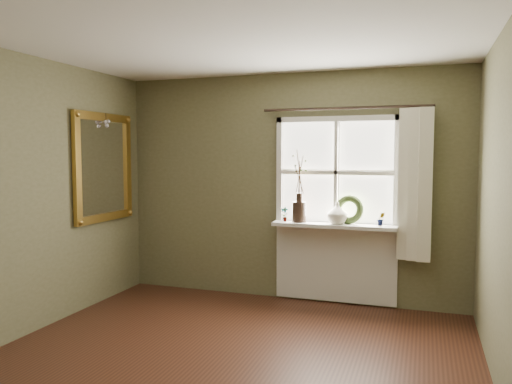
{
  "coord_description": "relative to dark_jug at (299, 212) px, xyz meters",
  "views": [
    {
      "loc": [
        1.49,
        -3.3,
        1.69
      ],
      "look_at": [
        -0.16,
        1.55,
        1.29
      ],
      "focal_mm": 35.0,
      "sensor_mm": 36.0,
      "label": 1
    }
  ],
  "objects": [
    {
      "name": "cream_vase",
      "position": [
        0.43,
        0.0,
        0.0
      ],
      "size": [
        0.25,
        0.25,
        0.24
      ],
      "primitive_type": "imported",
      "rotation": [
        0.0,
        0.0,
        -0.13
      ],
      "color": "beige",
      "rests_on": "window_sill"
    },
    {
      "name": "window_sill",
      "position": [
        0.39,
        0.0,
        -0.13
      ],
      "size": [
        1.36,
        0.26,
        0.04
      ],
      "primitive_type": "cube",
      "color": "silver",
      "rests_on": "wall_back"
    },
    {
      "name": "curtain",
      "position": [
        1.23,
        0.01,
        0.33
      ],
      "size": [
        0.36,
        0.12,
        1.59
      ],
      "primitive_type": "cube",
      "color": "beige",
      "rests_on": "wall_back"
    },
    {
      "name": "wall_back",
      "position": [
        -0.16,
        0.18,
        0.27
      ],
      "size": [
        4.0,
        0.1,
        2.6
      ],
      "primitive_type": "cube",
      "color": "brown",
      "rests_on": "ground"
    },
    {
      "name": "gilt_mirror",
      "position": [
        -2.12,
        -0.63,
        0.5
      ],
      "size": [
        0.1,
        1.02,
        1.22
      ],
      "color": "white",
      "rests_on": "wall_left"
    },
    {
      "name": "wreath",
      "position": [
        0.55,
        0.04,
        0.01
      ],
      "size": [
        0.34,
        0.19,
        0.33
      ],
      "primitive_type": "torus",
      "rotation": [
        1.36,
        0.0,
        -0.14
      ],
      "color": "#364920",
      "rests_on": "window_sill"
    },
    {
      "name": "floor",
      "position": [
        -0.16,
        -2.12,
        -1.03
      ],
      "size": [
        4.5,
        4.5,
        0.0
      ],
      "primitive_type": "plane",
      "color": "#3B1D12",
      "rests_on": "ground"
    },
    {
      "name": "window_frame",
      "position": [
        0.39,
        0.11,
        0.45
      ],
      "size": [
        1.36,
        0.06,
        1.24
      ],
      "color": "silver",
      "rests_on": "wall_back"
    },
    {
      "name": "curtain_rod",
      "position": [
        0.49,
        0.05,
        1.15
      ],
      "size": [
        1.84,
        0.03,
        0.03
      ],
      "primitive_type": "cylinder",
      "rotation": [
        0.0,
        1.57,
        0.0
      ],
      "color": "black",
      "rests_on": "wall_back"
    },
    {
      "name": "potted_plant_right",
      "position": [
        0.9,
        0.0,
        -0.04
      ],
      "size": [
        0.1,
        0.09,
        0.15
      ],
      "primitive_type": "imported",
      "rotation": [
        0.0,
        0.0,
        0.29
      ],
      "color": "#364920",
      "rests_on": "window_sill"
    },
    {
      "name": "dark_jug",
      "position": [
        0.0,
        0.0,
        0.0
      ],
      "size": [
        0.17,
        0.17,
        0.23
      ],
      "primitive_type": "cylinder",
      "rotation": [
        0.0,
        0.0,
        -0.09
      ],
      "color": "black",
      "rests_on": "window_sill"
    },
    {
      "name": "window_apron",
      "position": [
        0.39,
        0.11,
        -0.57
      ],
      "size": [
        1.36,
        0.04,
        0.88
      ],
      "primitive_type": "cube",
      "color": "silver",
      "rests_on": "ground"
    },
    {
      "name": "potted_plant_left",
      "position": [
        -0.17,
        0.0,
        -0.03
      ],
      "size": [
        0.09,
        0.06,
        0.17
      ],
      "primitive_type": "imported",
      "rotation": [
        0.0,
        0.0,
        0.06
      ],
      "color": "#364920",
      "rests_on": "window_sill"
    },
    {
      "name": "ceiling",
      "position": [
        -0.16,
        -2.12,
        1.57
      ],
      "size": [
        4.5,
        4.5,
        0.0
      ],
      "primitive_type": "plane",
      "color": "silver",
      "rests_on": "ground"
    }
  ]
}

